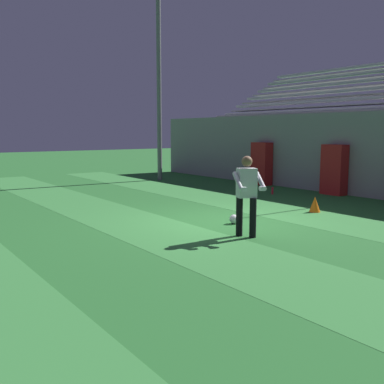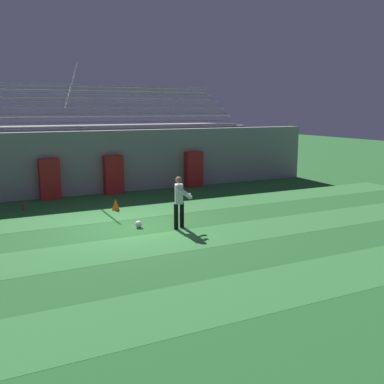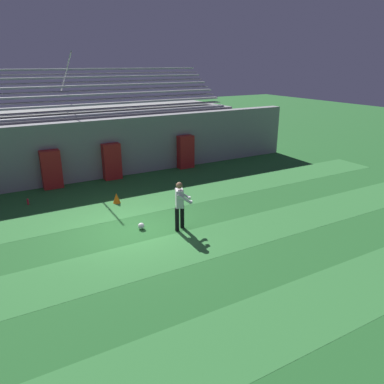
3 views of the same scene
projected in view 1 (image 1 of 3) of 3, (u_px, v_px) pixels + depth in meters
ground_plane at (227, 221)px, 10.89m from camera, size 80.00×80.00×0.00m
turf_stripe_mid at (158, 231)px, 9.76m from camera, size 28.00×2.02×0.01m
turf_stripe_far at (286, 212)px, 12.10m from camera, size 28.00×2.02×0.01m
back_wall at (381, 155)px, 14.47m from camera, size 24.00×0.60×2.80m
padding_pillar_gate_left at (334, 170)px, 15.33m from camera, size 0.84×0.44×1.71m
padding_pillar_far_left at (262, 164)px, 18.15m from camera, size 0.84×0.44×1.71m
floodlight_pole at (159, 45)px, 19.29m from camera, size 0.90×0.36×9.46m
goalkeeper at (247, 191)px, 9.14m from camera, size 0.68×0.70×1.67m
soccer_ball at (234, 219)px, 10.56m from camera, size 0.22×0.22×0.22m
traffic_cone at (315, 204)px, 12.08m from camera, size 0.30×0.30×0.42m
water_bottle at (272, 191)px, 15.51m from camera, size 0.07×0.07×0.24m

